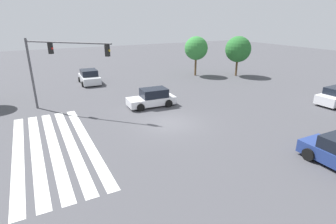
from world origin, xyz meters
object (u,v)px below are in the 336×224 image
at_px(car_0, 152,98).
at_px(car_2, 89,77).
at_px(traffic_signal_mast, 54,59).
at_px(tree_corner_a, 196,48).
at_px(tree_corner_b, 238,49).

bearing_deg(car_0, car_2, -71.19).
distance_m(traffic_signal_mast, tree_corner_a, 18.95).
distance_m(car_2, tree_corner_b, 19.00).
height_order(traffic_signal_mast, car_2, traffic_signal_mast).
distance_m(tree_corner_a, tree_corner_b, 5.42).
xyz_separation_m(car_2, tree_corner_a, (2.06, 13.50, 2.81)).
relative_size(car_2, tree_corner_a, 0.83).
bearing_deg(car_2, car_0, 17.43).
bearing_deg(tree_corner_b, car_0, -67.50).
bearing_deg(tree_corner_a, traffic_signal_mast, -69.51).
xyz_separation_m(traffic_signal_mast, tree_corner_b, (-3.93, 22.43, -0.81)).
xyz_separation_m(car_0, tree_corner_b, (-6.30, 15.21, 2.74)).
bearing_deg(car_0, tree_corner_b, -153.75).
distance_m(car_0, car_2, 11.46).
bearing_deg(tree_corner_a, tree_corner_b, 60.04).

